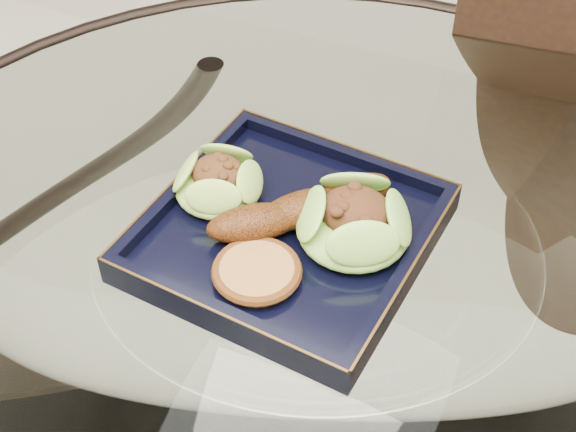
% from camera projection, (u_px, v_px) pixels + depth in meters
% --- Properties ---
extents(dining_table, '(1.13, 1.13, 0.77)m').
position_uv_depth(dining_table, '(311.00, 369.00, 0.91)').
color(dining_table, white).
rests_on(dining_table, ground).
extents(dining_chair, '(0.42, 0.42, 0.85)m').
position_uv_depth(dining_chair, '(530.00, 247.00, 1.22)').
color(dining_chair, black).
rests_on(dining_chair, ground).
extents(navy_plate, '(0.28, 0.28, 0.02)m').
position_uv_depth(navy_plate, '(288.00, 237.00, 0.82)').
color(navy_plate, black).
rests_on(navy_plate, dining_table).
extents(lettuce_wrap_left, '(0.10, 0.10, 0.03)m').
position_uv_depth(lettuce_wrap_left, '(218.00, 184.00, 0.84)').
color(lettuce_wrap_left, olive).
rests_on(lettuce_wrap_left, navy_plate).
extents(lettuce_wrap_right, '(0.12, 0.12, 0.04)m').
position_uv_depth(lettuce_wrap_right, '(354.00, 225.00, 0.79)').
color(lettuce_wrap_right, '#64A52F').
rests_on(lettuce_wrap_right, navy_plate).
extents(roasted_plantain, '(0.16, 0.17, 0.04)m').
position_uv_depth(roasted_plantain, '(303.00, 209.00, 0.81)').
color(roasted_plantain, '#582609').
rests_on(roasted_plantain, navy_plate).
extents(crumb_patty, '(0.09, 0.09, 0.01)m').
position_uv_depth(crumb_patty, '(257.00, 272.00, 0.76)').
color(crumb_patty, '#AB7139').
rests_on(crumb_patty, navy_plate).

